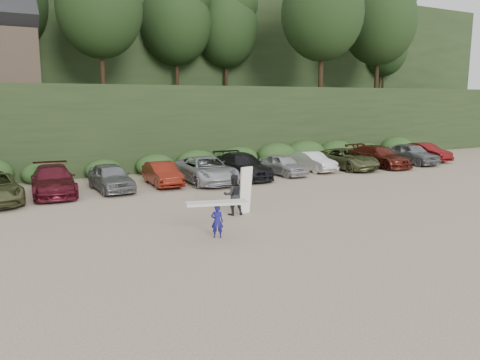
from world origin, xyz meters
TOP-DOWN VIEW (x-y plane):
  - ground at (0.00, 0.00)m, footprint 120.00×120.00m
  - hillside_backdrop at (-0.26, 35.93)m, footprint 90.00×41.50m
  - parked_cars at (1.14, 9.95)m, footprint 39.39×6.25m
  - child_surfer at (-4.67, -0.94)m, footprint 2.35×1.23m
  - adult_surfer at (-2.48, 1.82)m, footprint 1.36×0.84m

SIDE VIEW (x-z plane):
  - ground at x=0.00m, z-range 0.00..0.00m
  - parked_cars at x=1.14m, z-range -0.05..1.57m
  - adult_surfer at x=-2.48m, z-range -0.15..1.98m
  - child_surfer at x=-4.67m, z-range 0.24..1.60m
  - hillside_backdrop at x=-0.26m, z-range -2.78..25.22m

